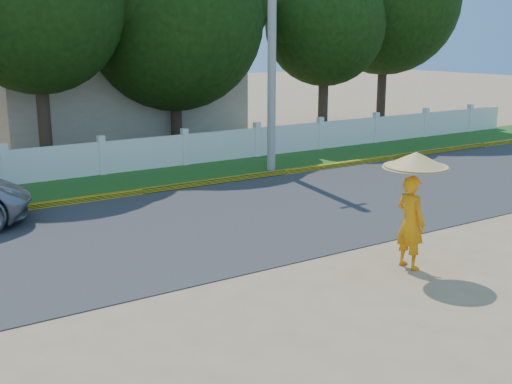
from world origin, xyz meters
The scene contains 9 objects.
ground centered at (0.00, 0.00, 0.00)m, with size 120.00×120.00×0.00m, color #9E8460.
road centered at (0.00, 4.50, 0.01)m, with size 60.00×7.00×0.02m, color #38383A.
grass_verge centered at (0.00, 9.75, 0.01)m, with size 60.00×3.50×0.03m, color #2D601E.
curb centered at (0.00, 8.05, 0.08)m, with size 40.00×0.18×0.16m, color yellow.
fence centered at (0.00, 11.20, 0.55)m, with size 40.00×0.10×1.10m, color silver.
building_near centered at (3.00, 18.00, 1.60)m, with size 10.00×6.00×3.20m, color #B7AD99.
utility_pole centered at (5.04, 8.83, 4.01)m, with size 0.28×0.28×8.03m, color gray.
monk_with_parasol centered at (2.04, -0.37, 1.49)m, with size 1.26×1.26×2.29m.
tree_row centered at (2.22, 14.42, 5.38)m, with size 37.09×7.99×9.69m.
Camera 1 is at (-6.93, -8.70, 4.39)m, focal length 45.00 mm.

